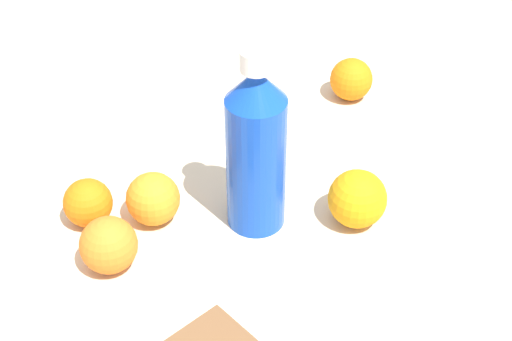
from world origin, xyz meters
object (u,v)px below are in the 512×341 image
orange_0 (88,203)px  water_bottle (256,148)px  orange_2 (357,199)px  orange_1 (109,245)px  orange_3 (153,199)px  orange_4 (351,79)px

orange_0 → water_bottle: bearing=-129.7°
orange_2 → water_bottle: bearing=47.6°
orange_0 → orange_1: size_ratio=0.90×
orange_2 → orange_0: bearing=49.3°
orange_0 → orange_1: 0.09m
orange_3 → orange_0: bearing=51.9°
water_bottle → orange_3: size_ratio=3.62×
water_bottle → orange_4: water_bottle is taller
water_bottle → orange_0: size_ratio=3.99×
orange_1 → orange_3: size_ratio=1.01×
orange_0 → orange_4: size_ratio=0.95×
orange_4 → water_bottle: bearing=111.5°
orange_0 → orange_1: bearing=165.1°
orange_0 → orange_3: 0.08m
orange_3 → orange_4: (0.03, -0.39, -0.00)m
orange_1 → orange_2: bearing=-116.1°
orange_1 → orange_4: 0.48m
orange_0 → orange_4: 0.46m
water_bottle → orange_1: size_ratio=3.59×
orange_1 → water_bottle: bearing=-105.4°
orange_2 → orange_3: bearing=48.4°
orange_0 → orange_2: size_ratio=0.83×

